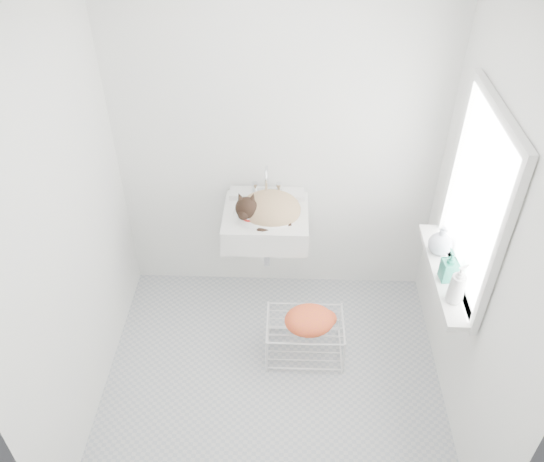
{
  "coord_description": "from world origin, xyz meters",
  "views": [
    {
      "loc": [
        0.07,
        -2.24,
        3.07
      ],
      "look_at": [
        -0.02,
        0.5,
        0.88
      ],
      "focal_mm": 36.78,
      "sensor_mm": 36.0,
      "label": 1
    }
  ],
  "objects_px": {
    "sink": "(266,212)",
    "bottle_b": "(446,279)",
    "bottle_c": "(438,252)",
    "cat": "(268,209)",
    "bottle_a": "(453,300)",
    "wire_rack": "(305,337)"
  },
  "relations": [
    {
      "from": "wire_rack",
      "to": "bottle_b",
      "type": "bearing_deg",
      "value": -9.57
    },
    {
      "from": "sink",
      "to": "bottle_a",
      "type": "bearing_deg",
      "value": -36.13
    },
    {
      "from": "wire_rack",
      "to": "bottle_c",
      "type": "xyz_separation_m",
      "value": [
        0.79,
        0.1,
        0.7
      ]
    },
    {
      "from": "cat",
      "to": "bottle_b",
      "type": "distance_m",
      "value": 1.21
    },
    {
      "from": "cat",
      "to": "bottle_c",
      "type": "xyz_separation_m",
      "value": [
        1.06,
        -0.35,
        -0.04
      ]
    },
    {
      "from": "bottle_a",
      "to": "bottle_b",
      "type": "height_order",
      "value": "bottle_a"
    },
    {
      "from": "cat",
      "to": "bottle_a",
      "type": "height_order",
      "value": "cat"
    },
    {
      "from": "sink",
      "to": "bottle_a",
      "type": "height_order",
      "value": "sink"
    },
    {
      "from": "bottle_c",
      "to": "sink",
      "type": "bearing_deg",
      "value": 160.9
    },
    {
      "from": "sink",
      "to": "cat",
      "type": "distance_m",
      "value": 0.05
    },
    {
      "from": "wire_rack",
      "to": "bottle_a",
      "type": "bearing_deg",
      "value": -21.23
    },
    {
      "from": "bottle_b",
      "to": "sink",
      "type": "bearing_deg",
      "value": 150.44
    },
    {
      "from": "sink",
      "to": "cat",
      "type": "xyz_separation_m",
      "value": [
        0.01,
        -0.02,
        0.04
      ]
    },
    {
      "from": "sink",
      "to": "bottle_c",
      "type": "xyz_separation_m",
      "value": [
        1.07,
        -0.37,
        0.0
      ]
    },
    {
      "from": "bottle_b",
      "to": "bottle_c",
      "type": "height_order",
      "value": "bottle_b"
    },
    {
      "from": "sink",
      "to": "bottle_b",
      "type": "relative_size",
      "value": 2.89
    },
    {
      "from": "cat",
      "to": "sink",
      "type": "bearing_deg",
      "value": 121.05
    },
    {
      "from": "bottle_a",
      "to": "bottle_c",
      "type": "relative_size",
      "value": 1.11
    },
    {
      "from": "wire_rack",
      "to": "bottle_b",
      "type": "xyz_separation_m",
      "value": [
        0.79,
        -0.13,
        0.7
      ]
    },
    {
      "from": "sink",
      "to": "bottle_b",
      "type": "height_order",
      "value": "sink"
    },
    {
      "from": "cat",
      "to": "wire_rack",
      "type": "distance_m",
      "value": 0.91
    },
    {
      "from": "bottle_b",
      "to": "cat",
      "type": "bearing_deg",
      "value": 150.84
    }
  ]
}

